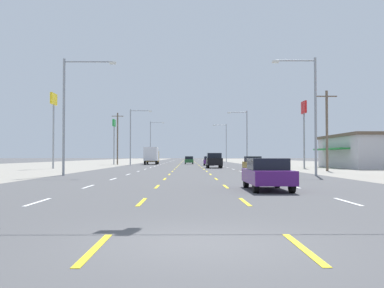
{
  "coord_description": "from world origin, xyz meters",
  "views": [
    {
      "loc": [
        -0.19,
        -7.91,
        1.55
      ],
      "look_at": [
        0.59,
        70.83,
        3.75
      ],
      "focal_mm": 41.07,
      "sensor_mm": 36.0,
      "label": 1
    }
  ],
  "objects_px": {
    "hatchback_center_turn_farther": "(189,160)",
    "streetlight_right_row_0": "(311,108)",
    "pole_sign_left_row_1": "(54,111)",
    "box_truck_far_left_far": "(152,155)",
    "streetlight_right_row_1": "(245,134)",
    "pole_sign_right_row_1": "(304,117)",
    "streetlight_right_row_2": "(225,140)",
    "pole_sign_left_row_2": "(114,130)",
    "hatchback_inner_right_midfar": "(209,161)",
    "suv_inner_right_mid": "(214,160)",
    "streetlight_left_row_1": "(132,133)",
    "streetlight_left_row_2": "(152,139)",
    "sedan_inner_right_nearest": "(267,174)",
    "hatchback_far_right_near": "(252,163)",
    "streetlight_left_row_0": "(69,107)"
  },
  "relations": [
    {
      "from": "hatchback_center_turn_farther",
      "to": "streetlight_right_row_0",
      "type": "xyz_separation_m",
      "value": [
        9.72,
        -51.92,
        4.7
      ]
    },
    {
      "from": "hatchback_center_turn_farther",
      "to": "pole_sign_left_row_1",
      "type": "bearing_deg",
      "value": -118.28
    },
    {
      "from": "box_truck_far_left_far",
      "to": "streetlight_right_row_1",
      "type": "relative_size",
      "value": 0.76
    },
    {
      "from": "pole_sign_left_row_1",
      "to": "pole_sign_right_row_1",
      "type": "height_order",
      "value": "pole_sign_left_row_1"
    },
    {
      "from": "streetlight_right_row_2",
      "to": "pole_sign_left_row_2",
      "type": "bearing_deg",
      "value": -124.78
    },
    {
      "from": "hatchback_inner_right_midfar",
      "to": "streetlight_right_row_0",
      "type": "relative_size",
      "value": 0.41
    },
    {
      "from": "suv_inner_right_mid",
      "to": "streetlight_left_row_1",
      "type": "distance_m",
      "value": 22.68
    },
    {
      "from": "streetlight_left_row_2",
      "to": "streetlight_right_row_2",
      "type": "relative_size",
      "value": 1.06
    },
    {
      "from": "pole_sign_left_row_2",
      "to": "streetlight_right_row_0",
      "type": "bearing_deg",
      "value": -63.29
    },
    {
      "from": "streetlight_right_row_2",
      "to": "box_truck_far_left_far",
      "type": "bearing_deg",
      "value": -115.86
    },
    {
      "from": "streetlight_right_row_1",
      "to": "hatchback_center_turn_farther",
      "type": "bearing_deg",
      "value": 131.63
    },
    {
      "from": "pole_sign_right_row_1",
      "to": "box_truck_far_left_far",
      "type": "bearing_deg",
      "value": 132.17
    },
    {
      "from": "sedan_inner_right_nearest",
      "to": "streetlight_left_row_2",
      "type": "bearing_deg",
      "value": 97.79
    },
    {
      "from": "sedan_inner_right_nearest",
      "to": "suv_inner_right_mid",
      "type": "xyz_separation_m",
      "value": [
        -0.15,
        38.16,
        0.27
      ]
    },
    {
      "from": "suv_inner_right_mid",
      "to": "streetlight_right_row_1",
      "type": "xyz_separation_m",
      "value": [
        6.51,
        17.93,
        4.4
      ]
    },
    {
      "from": "sedan_inner_right_nearest",
      "to": "streetlight_left_row_1",
      "type": "height_order",
      "value": "streetlight_left_row_1"
    },
    {
      "from": "streetlight_right_row_1",
      "to": "box_truck_far_left_far",
      "type": "bearing_deg",
      "value": 159.44
    },
    {
      "from": "hatchback_far_right_near",
      "to": "hatchback_center_turn_farther",
      "type": "height_order",
      "value": "same"
    },
    {
      "from": "suv_inner_right_mid",
      "to": "streetlight_right_row_1",
      "type": "distance_m",
      "value": 19.58
    },
    {
      "from": "box_truck_far_left_far",
      "to": "streetlight_right_row_2",
      "type": "distance_m",
      "value": 38.72
    },
    {
      "from": "pole_sign_right_row_1",
      "to": "streetlight_left_row_0",
      "type": "distance_m",
      "value": 33.77
    },
    {
      "from": "pole_sign_left_row_1",
      "to": "streetlight_left_row_2",
      "type": "xyz_separation_m",
      "value": [
        7.26,
        61.93,
        -1.03
      ]
    },
    {
      "from": "pole_sign_right_row_1",
      "to": "streetlight_right_row_2",
      "type": "xyz_separation_m",
      "value": [
        -5.44,
        59.22,
        -0.89
      ]
    },
    {
      "from": "streetlight_left_row_0",
      "to": "streetlight_right_row_0",
      "type": "height_order",
      "value": "streetlight_right_row_0"
    },
    {
      "from": "pole_sign_left_row_2",
      "to": "streetlight_right_row_0",
      "type": "relative_size",
      "value": 0.89
    },
    {
      "from": "sedan_inner_right_nearest",
      "to": "suv_inner_right_mid",
      "type": "relative_size",
      "value": 0.92
    },
    {
      "from": "hatchback_inner_right_midfar",
      "to": "streetlight_right_row_1",
      "type": "xyz_separation_m",
      "value": [
        6.43,
        1.85,
        4.65
      ]
    },
    {
      "from": "hatchback_center_turn_farther",
      "to": "suv_inner_right_mid",
      "type": "bearing_deg",
      "value": -83.62
    },
    {
      "from": "pole_sign_left_row_1",
      "to": "hatchback_far_right_near",
      "type": "bearing_deg",
      "value": -18.94
    },
    {
      "from": "hatchback_far_right_near",
      "to": "streetlight_left_row_1",
      "type": "height_order",
      "value": "streetlight_left_row_1"
    },
    {
      "from": "hatchback_center_turn_farther",
      "to": "streetlight_right_row_0",
      "type": "height_order",
      "value": "streetlight_right_row_0"
    },
    {
      "from": "box_truck_far_left_far",
      "to": "pole_sign_left_row_2",
      "type": "height_order",
      "value": "pole_sign_left_row_2"
    },
    {
      "from": "sedan_inner_right_nearest",
      "to": "hatchback_inner_right_midfar",
      "type": "height_order",
      "value": "hatchback_inner_right_midfar"
    },
    {
      "from": "streetlight_right_row_2",
      "to": "pole_sign_right_row_1",
      "type": "bearing_deg",
      "value": -84.75
    },
    {
      "from": "pole_sign_left_row_1",
      "to": "sedan_inner_right_nearest",
      "type": "bearing_deg",
      "value": -59.68
    },
    {
      "from": "sedan_inner_right_nearest",
      "to": "hatchback_far_right_near",
      "type": "height_order",
      "value": "hatchback_far_right_near"
    },
    {
      "from": "streetlight_left_row_1",
      "to": "streetlight_left_row_2",
      "type": "distance_m",
      "value": 40.97
    },
    {
      "from": "hatchback_far_right_near",
      "to": "streetlight_left_row_0",
      "type": "height_order",
      "value": "streetlight_left_row_0"
    },
    {
      "from": "suv_inner_right_mid",
      "to": "streetlight_right_row_2",
      "type": "distance_m",
      "value": 59.45
    },
    {
      "from": "streetlight_right_row_0",
      "to": "streetlight_right_row_1",
      "type": "relative_size",
      "value": 1.01
    },
    {
      "from": "pole_sign_left_row_1",
      "to": "streetlight_left_row_2",
      "type": "relative_size",
      "value": 0.88
    },
    {
      "from": "box_truck_far_left_far",
      "to": "streetlight_left_row_2",
      "type": "height_order",
      "value": "streetlight_left_row_2"
    },
    {
      "from": "hatchback_center_turn_farther",
      "to": "box_truck_far_left_far",
      "type": "bearing_deg",
      "value": -146.65
    },
    {
      "from": "suv_inner_right_mid",
      "to": "box_truck_far_left_far",
      "type": "xyz_separation_m",
      "value": [
        -10.3,
        24.24,
        0.81
      ]
    },
    {
      "from": "pole_sign_right_row_1",
      "to": "streetlight_right_row_2",
      "type": "distance_m",
      "value": 59.47
    },
    {
      "from": "hatchback_far_right_near",
      "to": "streetlight_left_row_1",
      "type": "distance_m",
      "value": 33.87
    },
    {
      "from": "hatchback_far_right_near",
      "to": "pole_sign_right_row_1",
      "type": "distance_m",
      "value": 15.03
    },
    {
      "from": "pole_sign_right_row_1",
      "to": "hatchback_center_turn_farther",
      "type": "bearing_deg",
      "value": 117.45
    },
    {
      "from": "streetlight_right_row_0",
      "to": "streetlight_right_row_1",
      "type": "xyz_separation_m",
      "value": [
        0.01,
        40.96,
        -0.05
      ]
    },
    {
      "from": "streetlight_left_row_0",
      "to": "streetlight_left_row_1",
      "type": "height_order",
      "value": "streetlight_left_row_1"
    }
  ]
}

